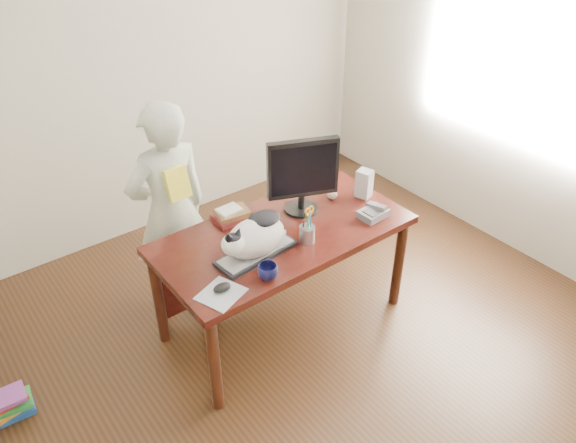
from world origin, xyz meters
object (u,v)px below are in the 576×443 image
(cat, at_px, (254,237))
(mouse, at_px, (222,288))
(keyboard, at_px, (256,253))
(calculator, at_px, (322,178))
(monitor, at_px, (303,173))
(person, at_px, (170,211))
(speaker, at_px, (364,183))
(desk, at_px, (276,244))
(coffee_mug, at_px, (268,272))
(baseball, at_px, (332,194))
(book_stack, at_px, (231,215))
(phone, at_px, (374,212))
(book_pile_b, at_px, (10,404))
(pen_cup, at_px, (307,232))

(cat, bearing_deg, mouse, -160.40)
(keyboard, distance_m, calculator, 0.96)
(monitor, relative_size, person, 0.34)
(cat, bearing_deg, speaker, 0.60)
(desk, height_order, keyboard, keyboard)
(coffee_mug, distance_m, baseball, 0.94)
(cat, relative_size, baseball, 6.80)
(desk, relative_size, baseball, 22.33)
(keyboard, relative_size, baseball, 7.17)
(mouse, xyz_separation_m, book_stack, (0.42, 0.55, 0.01))
(phone, height_order, calculator, phone)
(keyboard, height_order, book_stack, book_stack)
(monitor, distance_m, phone, 0.53)
(desk, xyz_separation_m, mouse, (-0.60, -0.33, 0.17))
(desk, height_order, book_pile_b, desk)
(book_pile_b, bearing_deg, pen_cup, -16.50)
(keyboard, xyz_separation_m, phone, (0.84, -0.12, 0.01))
(phone, xyz_separation_m, book_pile_b, (-2.29, 0.57, -0.71))
(monitor, relative_size, pen_cup, 2.10)
(baseball, bearing_deg, keyboard, -165.33)
(monitor, xyz_separation_m, person, (-0.69, 0.51, -0.28))
(baseball, height_order, book_pile_b, baseball)
(pen_cup, height_order, person, person)
(monitor, relative_size, book_pile_b, 2.00)
(phone, bearing_deg, speaker, 57.99)
(speaker, relative_size, person, 0.13)
(desk, bearing_deg, book_pile_b, 171.03)
(person, bearing_deg, mouse, 80.08)
(phone, relative_size, baseball, 2.70)
(monitor, height_order, pen_cup, monitor)
(monitor, distance_m, calculator, 0.50)
(calculator, height_order, book_pile_b, calculator)
(mouse, relative_size, book_pile_b, 0.46)
(baseball, height_order, person, person)
(book_pile_b, bearing_deg, desk, -8.97)
(keyboard, height_order, monitor, monitor)
(coffee_mug, bearing_deg, cat, 75.43)
(speaker, relative_size, book_pile_b, 0.76)
(keyboard, relative_size, pen_cup, 2.09)
(pen_cup, xyz_separation_m, coffee_mug, (-0.39, -0.14, -0.02))
(book_stack, bearing_deg, coffee_mug, -99.61)
(baseball, bearing_deg, calculator, 66.73)
(baseball, bearing_deg, mouse, -162.26)
(pen_cup, bearing_deg, person, 122.77)
(calculator, distance_m, book_pile_b, 2.42)
(pen_cup, distance_m, mouse, 0.65)
(keyboard, bearing_deg, cat, -171.64)
(book_stack, bearing_deg, pen_cup, -59.41)
(phone, distance_m, book_stack, 0.92)
(monitor, bearing_deg, baseball, 23.16)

